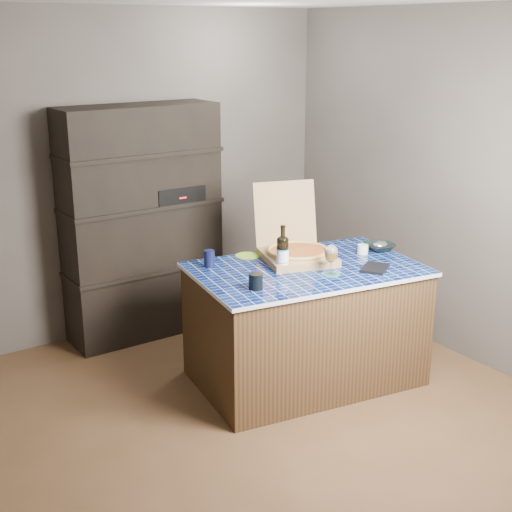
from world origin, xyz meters
TOP-DOWN VIEW (x-y plane):
  - room at (0.00, 0.00)m, footprint 3.50×3.50m
  - shelving_unit at (0.00, 1.53)m, footprint 1.20×0.41m
  - kitchen_island at (0.54, 0.17)m, footprint 1.62×1.17m
  - pizza_box at (0.59, 0.35)m, footprint 0.60×0.66m
  - mead_bottle at (0.37, 0.21)m, footprint 0.08×0.08m
  - teal_trivet at (0.58, -0.03)m, footprint 0.12×0.12m
  - wine_glass at (0.58, -0.03)m, footprint 0.09×0.09m
  - tumbler at (0.03, 0.03)m, footprint 0.09×0.09m
  - dvd_case at (0.89, -0.11)m, footprint 0.26×0.24m
  - bowl at (1.21, 0.18)m, footprint 0.24×0.24m
  - foil_contents at (1.21, 0.18)m, footprint 0.12×0.10m
  - white_jar at (1.06, 0.19)m, footprint 0.08×0.08m
  - navy_cup at (0.02, 0.56)m, footprint 0.07×0.07m
  - green_trivet at (0.36, 0.60)m, footprint 0.17×0.17m

SIDE VIEW (x-z plane):
  - kitchen_island at x=0.54m, z-range 0.00..0.82m
  - teal_trivet at x=0.58m, z-range 0.82..0.82m
  - green_trivet at x=0.36m, z-range 0.82..0.82m
  - dvd_case at x=0.89m, z-range 0.82..0.83m
  - bowl at x=1.21m, z-range 0.82..0.87m
  - white_jar at x=1.06m, z-range 0.82..0.88m
  - foil_contents at x=1.21m, z-range 0.83..0.88m
  - tumbler at x=0.03m, z-range 0.82..0.91m
  - navy_cup at x=0.02m, z-range 0.82..0.93m
  - pizza_box at x=0.59m, z-range 0.64..1.13m
  - shelving_unit at x=0.00m, z-range 0.00..1.80m
  - mead_bottle at x=0.37m, z-range 0.78..1.09m
  - wine_glass at x=0.58m, z-range 0.86..1.05m
  - room at x=0.00m, z-range -0.50..3.00m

